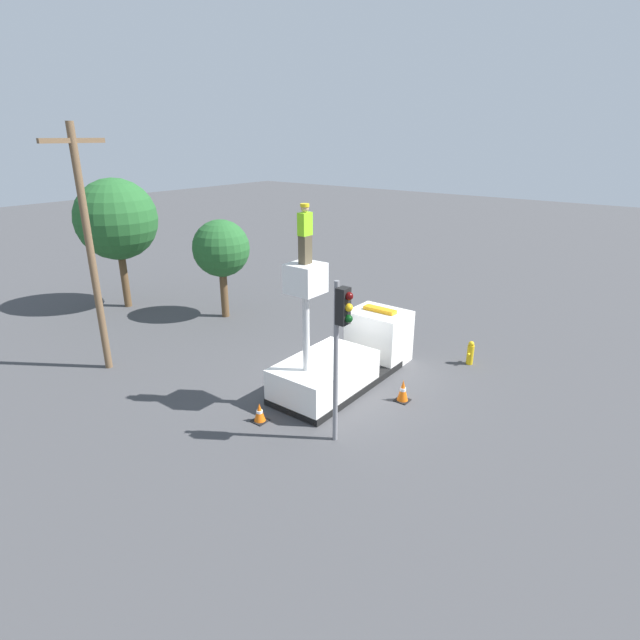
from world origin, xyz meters
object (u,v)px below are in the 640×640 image
traffic_cone_curbside (403,391)px  fire_hydrant (470,353)px  traffic_light_pole (341,332)px  traffic_cone_rear (260,413)px  tree_right_bg (221,249)px  worker (305,234)px  utility_pole (89,245)px  tree_left_bg (116,220)px  bucket_truck (346,358)px

traffic_cone_curbside → fire_hydrant: bearing=-9.1°
traffic_light_pole → traffic_cone_rear: (-0.63, 2.57, -3.11)m
traffic_cone_rear → tree_right_bg: size_ratio=0.13×
traffic_cone_rear → tree_right_bg: bearing=53.7°
worker → fire_hydrant: (6.30, -3.01, -5.18)m
worker → utility_pole: 8.21m
traffic_light_pole → utility_pole: (-1.38, 9.83, 1.31)m
worker → traffic_cone_curbside: worker is taller
fire_hydrant → tree_left_bg: size_ratio=0.15×
traffic_light_pole → utility_pole: bearing=98.0°
fire_hydrant → bucket_truck: bearing=143.4°
fire_hydrant → utility_pole: utility_pole is taller
fire_hydrant → tree_left_bg: bearing=103.8°
traffic_light_pole → bucket_truck: bearing=31.9°
bucket_truck → tree_right_bg: 9.12m
bucket_truck → traffic_light_pole: (-3.27, -2.04, 2.54)m
worker → traffic_cone_rear: bearing=162.4°
fire_hydrant → traffic_cone_rear: size_ratio=1.53×
traffic_light_pole → tree_left_bg: size_ratio=0.74×
bucket_truck → fire_hydrant: 5.07m
traffic_cone_curbside → traffic_light_pole: bearing=174.4°
tree_left_bg → traffic_cone_rear: bearing=-106.3°
traffic_cone_rear → traffic_cone_curbside: size_ratio=0.80×
tree_right_bg → traffic_cone_rear: bearing=-126.3°
traffic_cone_curbside → tree_left_bg: size_ratio=0.12×
traffic_cone_rear → tree_left_bg: 14.35m
traffic_cone_rear → tree_left_bg: bearing=73.7°
traffic_light_pole → tree_left_bg: 16.11m
traffic_light_pole → utility_pole: size_ratio=0.55×
traffic_light_pole → tree_left_bg: (3.22, 15.75, 1.06)m
tree_left_bg → bucket_truck: bearing=-89.8°
worker → traffic_cone_rear: (-1.66, 0.53, -5.35)m
worker → traffic_light_pole: size_ratio=0.36×
traffic_cone_rear → tree_right_bg: tree_right_bg is taller
bucket_truck → tree_right_bg: bucket_truck is taller
fire_hydrant → tree_left_bg: tree_left_bg is taller
tree_left_bg → fire_hydrant: bearing=-76.2°
traffic_light_pole → traffic_cone_rear: 4.08m
worker → tree_right_bg: size_ratio=0.37×
bucket_truck → traffic_cone_curbside: (-0.07, -2.35, -0.50)m
traffic_light_pole → utility_pole: 10.01m
bucket_truck → traffic_light_pole: bearing=-148.1°
worker → utility_pole: bearing=107.2°
traffic_cone_curbside → tree_left_bg: bearing=89.9°
bucket_truck → worker: (-2.24, 0.00, 4.78)m
traffic_light_pole → fire_hydrant: traffic_light_pole is taller
bucket_truck → traffic_cone_curbside: bucket_truck is taller
traffic_cone_rear → traffic_cone_curbside: traffic_cone_curbside is taller
worker → traffic_cone_rear: worker is taller
bucket_truck → worker: worker is taller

